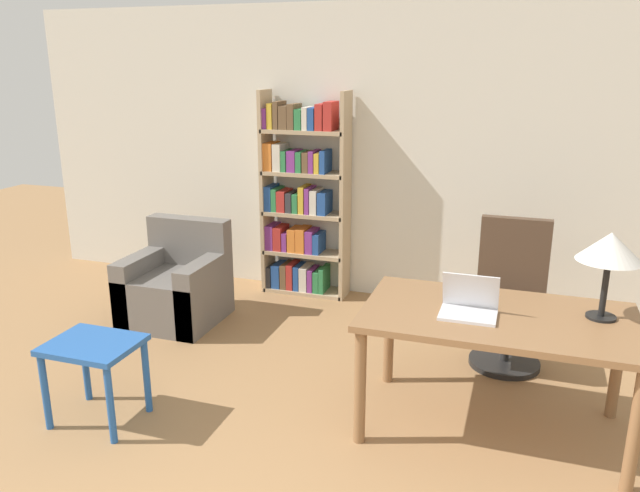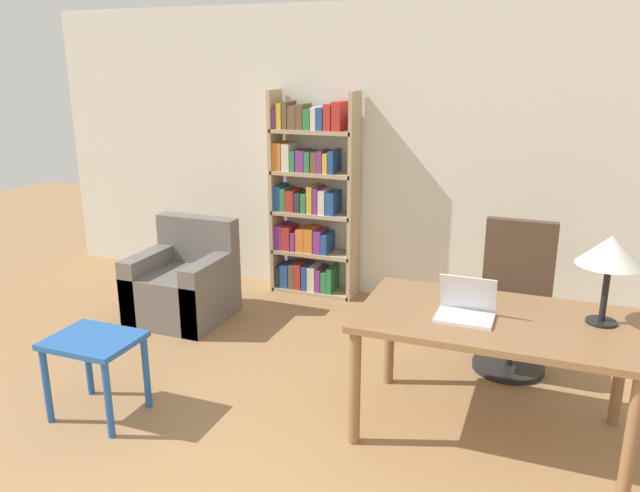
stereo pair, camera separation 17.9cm
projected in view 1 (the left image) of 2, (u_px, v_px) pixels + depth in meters
name	position (u px, v px, depth m)	size (l,w,h in m)	color
wall_back	(423.00, 158.00, 5.63)	(8.00, 0.06, 2.70)	silver
desk	(497.00, 329.00, 3.68)	(1.58, 0.90, 0.76)	olive
laptop	(469.00, 306.00, 3.63)	(0.32, 0.25, 0.24)	silver
table_lamp	(610.00, 249.00, 3.48)	(0.36, 0.36, 0.51)	black
office_chair	(510.00, 299.00, 4.61)	(0.53, 0.53, 1.08)	black
side_table_blue	(94.00, 357.00, 3.84)	(0.54, 0.44, 0.53)	#2356A3
armchair	(177.00, 288.00, 5.42)	(0.76, 0.76, 0.86)	#66605B
bookshelf	(300.00, 201.00, 5.92)	(0.83, 0.28, 1.94)	tan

